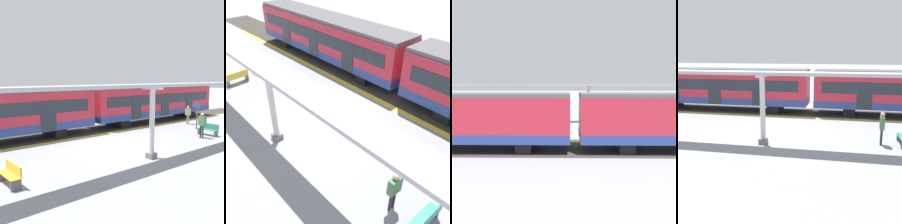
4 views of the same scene
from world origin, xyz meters
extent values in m
plane|color=gray|center=(0.00, 0.00, 0.00)|extent=(176.00, 176.00, 0.00)
cube|color=yellow|center=(-3.37, 0.00, 0.00)|extent=(0.39, 36.99, 0.01)
cube|color=#38332D|center=(-5.16, 0.00, 0.00)|extent=(3.20, 48.99, 0.01)
cube|color=#B42334|center=(-5.16, -6.38, 1.94)|extent=(2.60, 14.94, 2.60)
cube|color=navy|center=(-5.16, -6.38, 0.92)|extent=(2.63, 14.96, 0.55)
cube|color=#515156|center=(-5.16, -6.38, 3.36)|extent=(2.39, 14.94, 0.24)
cube|color=#1E262D|center=(-3.85, -6.38, 2.25)|extent=(0.03, 13.74, 0.84)
cube|color=#1E262D|center=(-3.85, -6.38, 1.69)|extent=(0.04, 1.10, 2.00)
cube|color=#1E262D|center=(-3.85, -2.65, 1.69)|extent=(0.04, 1.10, 2.00)
cube|color=black|center=(-5.16, -1.60, 0.32)|extent=(2.21, 0.90, 0.64)
cube|color=#1E262D|center=(-3.85, 5.42, 1.69)|extent=(0.04, 1.10, 2.00)
cube|color=black|center=(-5.16, 4.37, 0.32)|extent=(2.21, 0.90, 0.64)
cube|color=slate|center=(3.11, -0.23, 0.15)|extent=(0.44, 0.44, 0.30)
cylinder|color=silver|center=(3.11, -0.23, 1.96)|extent=(0.28, 0.28, 3.32)
cube|color=silver|center=(3.11, -0.23, 3.68)|extent=(1.10, 0.36, 0.12)
cube|color=#A8AAB2|center=(3.11, 0.14, 3.82)|extent=(1.20, 29.52, 0.16)
cube|color=#4C4C51|center=(1.18, 7.14, 0.21)|extent=(0.10, 0.40, 0.42)
cylinder|color=#23212C|center=(2.18, 5.99, 0.44)|extent=(0.11, 0.11, 0.89)
cylinder|color=#23212C|center=(2.00, 6.00, 0.44)|extent=(0.11, 0.11, 0.89)
cube|color=#436F46|center=(2.09, 5.99, 1.22)|extent=(0.53, 0.26, 0.67)
sphere|color=tan|center=(2.09, 5.99, 1.67)|extent=(0.24, 0.24, 0.24)
camera|label=1|loc=(12.45, -10.44, 4.24)|focal=43.08mm
camera|label=2|loc=(7.45, 9.10, 8.21)|focal=41.46mm
camera|label=3|loc=(-18.09, 1.85, 4.12)|focal=34.51mm
camera|label=4|loc=(17.04, 3.98, 4.94)|focal=44.98mm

